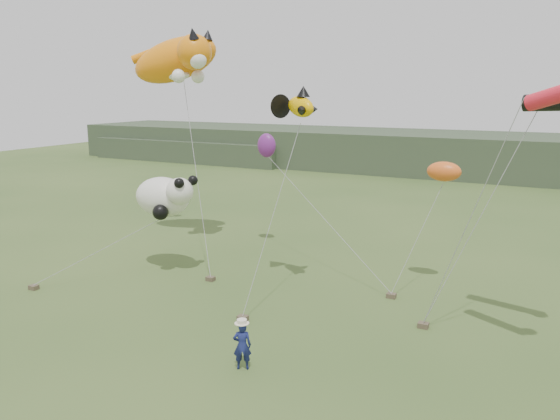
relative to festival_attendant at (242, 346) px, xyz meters
The scene contains 8 objects.
ground 1.72m from the festival_attendant, behind, with size 120.00×120.00×0.00m, color #385123.
headland 44.80m from the festival_attendant, 95.96° to the left, with size 90.00×13.00×4.00m.
festival_attendant is the anchor object (origin of this frame).
sandbag_anchors 5.43m from the festival_attendant, 116.17° to the left, with size 16.05×6.29×0.19m.
cat_kite 17.46m from the festival_attendant, 133.17° to the left, with size 6.27×3.65×3.38m.
fish_kite 9.84m from the festival_attendant, 103.76° to the left, with size 2.68×1.75×1.29m.
panda_kite 10.59m from the festival_attendant, 140.92° to the left, with size 3.24×2.09×2.01m.
misc_kites 11.93m from the festival_attendant, 93.71° to the left, with size 10.70×2.77×1.52m.
Camera 1 is at (9.48, -12.89, 8.30)m, focal length 35.00 mm.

